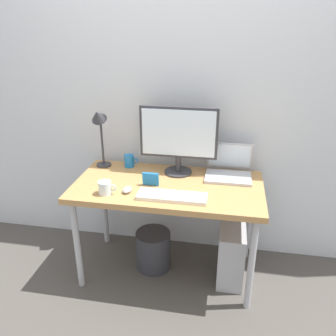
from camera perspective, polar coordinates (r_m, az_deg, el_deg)
name	(u,v)px	position (r m, az deg, el deg)	size (l,w,h in m)	color
ground_plane	(168,269)	(2.77, 0.00, -16.23)	(6.00, 6.00, 0.00)	#4C4742
back_wall	(178,88)	(2.56, 1.60, 12.94)	(4.40, 0.04, 2.60)	silver
desk	(168,193)	(2.40, 0.00, -4.14)	(1.28, 0.66, 0.72)	#B7844C
monitor	(179,137)	(2.44, 1.73, 5.17)	(0.55, 0.20, 0.49)	#333338
laptop	(229,168)	(2.51, 9.92, -0.02)	(0.32, 0.27, 0.23)	#B2B2B7
desk_lamp	(99,125)	(2.57, -11.22, 6.96)	(0.11, 0.16, 0.47)	#333338
keyboard	(172,196)	(2.19, 0.65, -4.67)	(0.44, 0.14, 0.02)	silver
mouse	(127,190)	(2.28, -6.70, -3.53)	(0.06, 0.09, 0.03)	#B2B2B7
coffee_mug	(129,161)	(2.64, -6.34, 1.17)	(0.11, 0.07, 0.09)	#1E72BF
glass_cup	(105,188)	(2.26, -10.25, -3.19)	(0.12, 0.08, 0.09)	silver
photo_frame	(151,179)	(2.33, -2.86, -1.80)	(0.11, 0.02, 0.09)	#1E72BF
computer_tower	(231,253)	(2.62, 10.28, -13.49)	(0.18, 0.36, 0.42)	#B2B2B7
wastebasket	(153,250)	(2.71, -2.43, -13.22)	(0.26, 0.26, 0.30)	#333338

